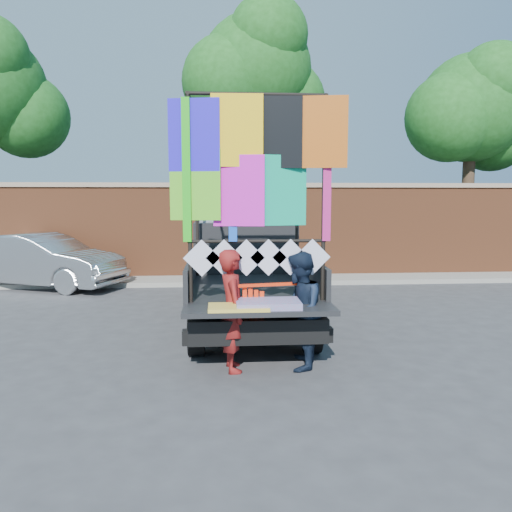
{
  "coord_description": "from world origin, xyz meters",
  "views": [
    {
      "loc": [
        -0.1,
        -6.62,
        2.23
      ],
      "look_at": [
        0.42,
        0.27,
        1.41
      ],
      "focal_mm": 35.0,
      "sensor_mm": 36.0,
      "label": 1
    }
  ],
  "objects": [
    {
      "name": "ground",
      "position": [
        0.0,
        0.0,
        0.0
      ],
      "size": [
        90.0,
        90.0,
        0.0
      ],
      "primitive_type": "plane",
      "color": "#38383A",
      "rests_on": "ground"
    },
    {
      "name": "brick_wall",
      "position": [
        0.0,
        7.0,
        1.33
      ],
      "size": [
        30.0,
        0.45,
        2.61
      ],
      "color": "brown",
      "rests_on": "ground"
    },
    {
      "name": "curb",
      "position": [
        0.0,
        6.3,
        0.06
      ],
      "size": [
        30.0,
        1.2,
        0.12
      ],
      "primitive_type": "cube",
      "color": "gray",
      "rests_on": "ground"
    },
    {
      "name": "tree_mid",
      "position": [
        1.02,
        8.12,
        5.7
      ],
      "size": [
        4.2,
        3.3,
        7.73
      ],
      "color": "#38281C",
      "rests_on": "ground"
    },
    {
      "name": "tree_right",
      "position": [
        7.52,
        8.12,
        4.75
      ],
      "size": [
        4.2,
        3.3,
        6.62
      ],
      "color": "#38281C",
      "rests_on": "ground"
    },
    {
      "name": "pickup_truck",
      "position": [
        0.4,
        2.52,
        0.89
      ],
      "size": [
        2.23,
        5.61,
        3.53
      ],
      "color": "black",
      "rests_on": "ground"
    },
    {
      "name": "sedan",
      "position": [
        -4.43,
        5.92,
        0.67
      ],
      "size": [
        4.3,
        2.82,
        1.34
      ],
      "primitive_type": "imported",
      "rotation": [
        0.0,
        0.0,
        1.19
      ],
      "color": "#B7BBBF",
      "rests_on": "ground"
    },
    {
      "name": "woman",
      "position": [
        0.07,
        -0.35,
        0.79
      ],
      "size": [
        0.46,
        0.62,
        1.57
      ],
      "primitive_type": "imported",
      "rotation": [
        0.0,
        0.0,
        1.72
      ],
      "color": "maroon",
      "rests_on": "ground"
    },
    {
      "name": "man",
      "position": [
        0.93,
        -0.35,
        0.77
      ],
      "size": [
        0.73,
        0.85,
        1.53
      ],
      "primitive_type": "imported",
      "rotation": [
        0.0,
        0.0,
        -1.79
      ],
      "color": "#142033",
      "rests_on": "ground"
    },
    {
      "name": "streamer_bundle",
      "position": [
        0.4,
        -0.36,
        0.94
      ],
      "size": [
        0.87,
        0.19,
        0.61
      ],
      "color": "#FE310D",
      "rests_on": "ground"
    }
  ]
}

